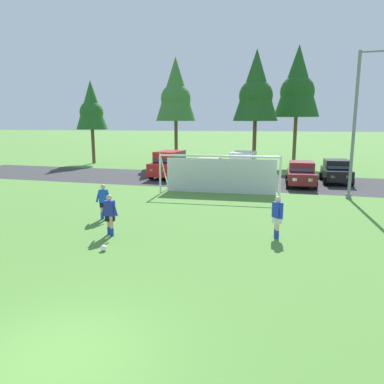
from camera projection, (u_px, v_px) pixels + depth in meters
ground_plane at (219, 200)px, 21.01m from camera, size 400.00×400.00×0.00m
parking_lot_strip at (239, 181)px, 28.14m from camera, size 52.00×8.40×0.01m
soccer_ball at (104, 248)px, 12.59m from camera, size 0.22×0.22×0.22m
soccer_goal at (220, 173)px, 22.72m from camera, size 7.53×2.45×2.57m
player_striker_near at (110, 215)px, 14.25m from camera, size 0.73×0.31×1.64m
player_midfield_center at (104, 202)px, 16.66m from camera, size 0.74×0.35×1.64m
player_defender_far at (277, 217)px, 13.96m from camera, size 0.50×0.65×1.64m
parked_car_slot_far_left at (169, 164)px, 29.67m from camera, size 2.28×4.68×2.16m
parked_car_slot_left at (207, 169)px, 28.30m from camera, size 2.12×4.24×1.72m
parked_car_slot_center_left at (243, 165)px, 28.88m from camera, size 2.19×4.63×2.16m
parked_car_slot_center at (301, 174)px, 25.68m from camera, size 2.18×4.27×1.72m
parked_car_slot_center_right at (336, 171)px, 27.07m from camera, size 2.19×4.28×1.72m
tree_left_edge at (91, 107)px, 39.45m from camera, size 3.37×3.37×8.98m
tree_mid_left at (176, 91)px, 37.98m from camera, size 4.19×4.19×11.17m
tree_center_back at (256, 88)px, 33.43m from camera, size 4.15×4.15×11.07m
tree_mid_right at (298, 84)px, 36.51m from camera, size 4.54×4.54×12.11m
street_lamp at (357, 125)px, 20.64m from camera, size 2.00×0.32×8.33m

